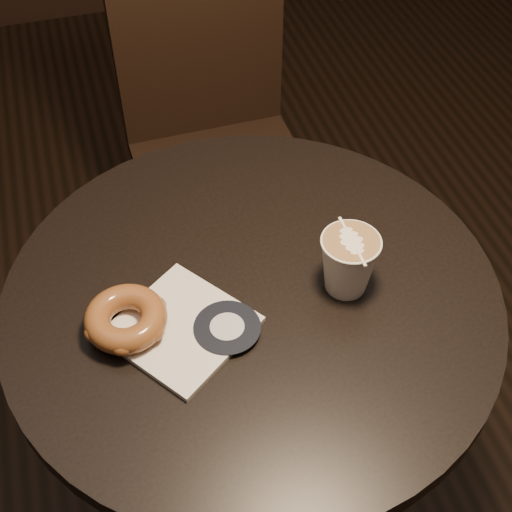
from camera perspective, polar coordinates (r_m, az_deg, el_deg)
name	(u,v)px	position (r m, az deg, el deg)	size (l,w,h in m)	color
cafe_table	(252,370)	(1.16, -0.29, -9.09)	(0.70, 0.70, 0.75)	black
chair	(212,115)	(1.66, -3.56, 11.19)	(0.39, 0.39, 0.96)	black
pastry_bag	(182,328)	(0.96, -5.98, -5.73)	(0.16, 0.16, 0.01)	silver
doughnut	(126,319)	(0.95, -10.37, -4.95)	(0.11, 0.11, 0.04)	brown
latte_cup	(348,264)	(0.98, 7.39, -0.62)	(0.08, 0.08, 0.09)	white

